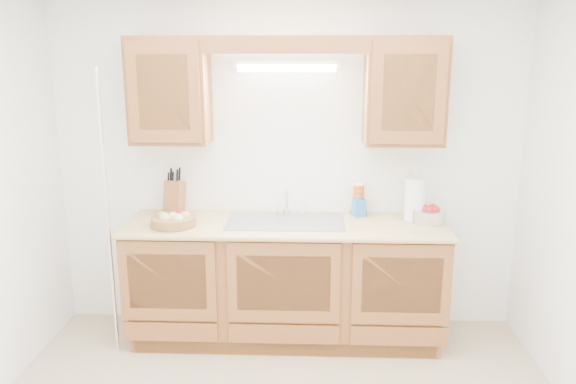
{
  "coord_description": "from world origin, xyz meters",
  "views": [
    {
      "loc": [
        0.17,
        -2.67,
        2.07
      ],
      "look_at": [
        0.03,
        0.85,
        1.21
      ],
      "focal_mm": 35.0,
      "sensor_mm": 36.0,
      "label": 1
    }
  ],
  "objects_px": {
    "fruit_basket": "(173,220)",
    "paper_towel": "(415,200)",
    "knife_block": "(174,197)",
    "apple_bowl": "(429,215)"
  },
  "relations": [
    {
      "from": "paper_towel",
      "to": "apple_bowl",
      "type": "height_order",
      "value": "paper_towel"
    },
    {
      "from": "fruit_basket",
      "to": "apple_bowl",
      "type": "bearing_deg",
      "value": 4.87
    },
    {
      "from": "fruit_basket",
      "to": "paper_towel",
      "type": "xyz_separation_m",
      "value": [
        1.72,
        0.19,
        0.11
      ]
    },
    {
      "from": "knife_block",
      "to": "paper_towel",
      "type": "xyz_separation_m",
      "value": [
        1.78,
        -0.13,
        0.03
      ]
    },
    {
      "from": "fruit_basket",
      "to": "paper_towel",
      "type": "bearing_deg",
      "value": 6.41
    },
    {
      "from": "paper_towel",
      "to": "apple_bowl",
      "type": "xyz_separation_m",
      "value": [
        0.1,
        -0.04,
        -0.1
      ]
    },
    {
      "from": "apple_bowl",
      "to": "fruit_basket",
      "type": "bearing_deg",
      "value": -175.13
    },
    {
      "from": "knife_block",
      "to": "apple_bowl",
      "type": "height_order",
      "value": "knife_block"
    },
    {
      "from": "paper_towel",
      "to": "knife_block",
      "type": "bearing_deg",
      "value": 175.89
    },
    {
      "from": "knife_block",
      "to": "paper_towel",
      "type": "relative_size",
      "value": 0.97
    }
  ]
}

